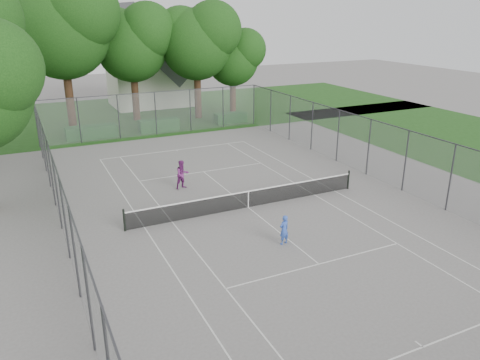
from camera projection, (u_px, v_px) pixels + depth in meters
name	position (u px, v px, depth m)	size (l,w,h in m)	color
ground	(248.00, 208.00, 24.27)	(120.00, 120.00, 0.00)	slate
grass_far	(132.00, 114.00, 46.34)	(60.00, 20.00, 0.00)	#194112
court_markings	(248.00, 207.00, 24.27)	(11.03, 23.83, 0.01)	silver
tennis_net	(248.00, 198.00, 24.09)	(12.87, 0.10, 1.10)	black
perimeter_fence	(248.00, 175.00, 23.65)	(18.08, 34.08, 3.52)	#38383D
tree_far_left	(62.00, 23.00, 37.52)	(8.81, 8.04, 12.66)	#341E12
tree_far_midleft	(132.00, 40.00, 41.48)	(7.30, 6.67, 10.49)	#341E12
tree_far_midright	(197.00, 38.00, 42.30)	(7.39, 6.75, 10.62)	#341E12
tree_far_right	(234.00, 56.00, 44.74)	(5.70, 5.20, 8.19)	#341E12
hedge_left	(92.00, 132.00, 37.50)	(3.99, 1.20, 1.00)	#184C1B
hedge_mid	(159.00, 125.00, 39.57)	(3.35, 0.96, 1.05)	#184C1B
hedge_right	(230.00, 118.00, 42.79)	(2.90, 1.06, 0.87)	#184C1B
house	(151.00, 65.00, 49.73)	(8.41, 6.52, 10.47)	beige
girl_player	(284.00, 230.00, 20.27)	(0.49, 0.32, 1.36)	blue
woman_player	(182.00, 174.00, 26.65)	(0.81, 0.63, 1.68)	#752770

